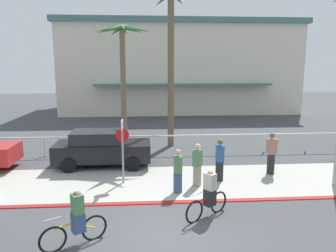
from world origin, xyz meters
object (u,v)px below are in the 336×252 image
(palm_tree_1, at_px, (122,49))
(car_black_1, at_px, (102,148))
(cyclist_red_0, at_px, (209,195))
(pedestrian_1, at_px, (271,155))
(pedestrian_0, at_px, (197,166))
(pedestrian_2, at_px, (178,173))
(cyclist_yellow_1, at_px, (76,220))
(stop_sign_bike_lane, at_px, (122,142))
(pedestrian_3, at_px, (220,162))
(palm_tree_2, at_px, (170,37))

(palm_tree_1, height_order, car_black_1, palm_tree_1)
(cyclist_red_0, relative_size, pedestrian_1, 0.81)
(palm_tree_1, distance_m, pedestrian_0, 11.47)
(car_black_1, xyz_separation_m, pedestrian_2, (3.21, -3.53, -0.10))
(cyclist_yellow_1, bearing_deg, palm_tree_1, 88.38)
(pedestrian_0, bearing_deg, car_black_1, 144.87)
(car_black_1, bearing_deg, palm_tree_1, 84.97)
(pedestrian_1, relative_size, pedestrian_2, 1.11)
(palm_tree_1, xyz_separation_m, car_black_1, (-0.61, -6.92, -4.86))
(stop_sign_bike_lane, distance_m, pedestrian_3, 3.99)
(pedestrian_0, relative_size, pedestrian_2, 1.02)
(cyclist_red_0, distance_m, pedestrian_0, 2.65)
(palm_tree_2, relative_size, pedestrian_2, 5.29)
(cyclist_yellow_1, relative_size, pedestrian_2, 0.96)
(palm_tree_1, xyz_separation_m, cyclist_red_0, (3.36, -12.42, -5.04))
(pedestrian_2, bearing_deg, cyclist_red_0, -68.80)
(cyclist_red_0, xyz_separation_m, pedestrian_0, (0.07, 2.65, 0.09))
(palm_tree_1, bearing_deg, cyclist_red_0, -74.84)
(palm_tree_2, height_order, pedestrian_3, palm_tree_2)
(pedestrian_3, bearing_deg, pedestrian_0, -155.21)
(stop_sign_bike_lane, xyz_separation_m, pedestrian_0, (2.91, -0.51, -0.89))
(cyclist_red_0, height_order, pedestrian_2, pedestrian_2)
(pedestrian_2, bearing_deg, pedestrian_1, 23.40)
(cyclist_red_0, bearing_deg, pedestrian_3, 71.13)
(pedestrian_0, height_order, pedestrian_2, pedestrian_0)
(stop_sign_bike_lane, distance_m, pedestrian_0, 3.08)
(cyclist_red_0, bearing_deg, stop_sign_bike_lane, 131.93)
(stop_sign_bike_lane, xyz_separation_m, pedestrian_1, (6.32, 0.65, -0.81))
(cyclist_red_0, relative_size, pedestrian_3, 0.85)
(palm_tree_2, bearing_deg, stop_sign_bike_lane, -111.16)
(palm_tree_2, height_order, pedestrian_0, palm_tree_2)
(palm_tree_1, distance_m, cyclist_red_0, 13.81)
(cyclist_yellow_1, xyz_separation_m, pedestrian_0, (3.83, 4.02, 0.09))
(car_black_1, relative_size, pedestrian_1, 2.39)
(car_black_1, distance_m, pedestrian_2, 4.77)
(cyclist_yellow_1, relative_size, pedestrian_1, 0.87)
(palm_tree_1, height_order, palm_tree_2, palm_tree_2)
(stop_sign_bike_lane, relative_size, pedestrian_1, 1.39)
(cyclist_yellow_1, bearing_deg, pedestrian_3, 42.93)
(palm_tree_1, relative_size, cyclist_yellow_1, 4.57)
(stop_sign_bike_lane, bearing_deg, palm_tree_2, 68.84)
(palm_tree_1, distance_m, pedestrian_2, 11.86)
(car_black_1, xyz_separation_m, cyclist_yellow_1, (0.22, -6.87, -0.18))
(stop_sign_bike_lane, height_order, cyclist_red_0, stop_sign_bike_lane)
(palm_tree_1, xyz_separation_m, pedestrian_1, (6.85, -8.61, -4.87))
(palm_tree_2, bearing_deg, palm_tree_1, 132.85)
(car_black_1, bearing_deg, stop_sign_bike_lane, -64.06)
(palm_tree_1, relative_size, car_black_1, 1.66)
(pedestrian_3, bearing_deg, cyclist_yellow_1, -137.07)
(stop_sign_bike_lane, bearing_deg, palm_tree_1, 93.27)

